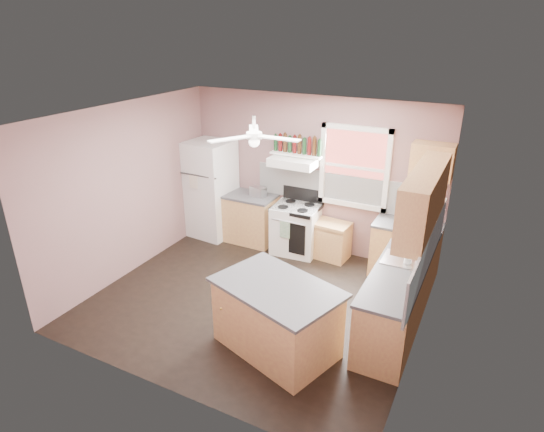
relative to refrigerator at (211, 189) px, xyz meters
The scene contains 32 objects.
floor 2.63m from the refrigerator, 41.51° to the right, with size 4.50×4.50×0.00m, color black.
ceiling 3.06m from the refrigerator, 41.51° to the right, with size 4.50×4.50×0.00m, color white.
wall_back 1.94m from the refrigerator, 11.76° to the left, with size 4.50×0.05×2.70m, color #835E5D.
wall_right 4.46m from the refrigerator, 21.66° to the right, with size 0.05×4.00×2.70m, color #835E5D.
wall_left 1.75m from the refrigerator, 104.45° to the right, with size 0.05×4.00×2.70m, color #835E5D.
backsplash_back 2.34m from the refrigerator, ahead, with size 2.90×0.03×0.55m, color white.
backsplash_right 4.31m from the refrigerator, 18.14° to the right, with size 0.03×2.60×0.55m, color white.
window_view 2.72m from the refrigerator, ahead, with size 1.00×0.02×1.20m, color maroon.
window_frame 2.71m from the refrigerator, ahead, with size 1.16×0.07×1.36m, color white.
refrigerator is the anchor object (origin of this frame).
base_cabinet_left 0.93m from the refrigerator, ahead, with size 0.90×0.60×0.86m, color #AF7349.
counter_left 0.80m from the refrigerator, ahead, with size 0.92×0.62×0.04m, color #414143.
toaster 0.96m from the refrigerator, ahead, with size 0.28×0.16×0.18m, color silver.
stove 1.78m from the refrigerator, ahead, with size 0.77×0.64×0.86m, color white.
range_hood 1.78m from the refrigerator, ahead, with size 0.78×0.50×0.14m, color white.
bottle_shelf 1.83m from the refrigerator, ahead, with size 0.90×0.26×0.03m, color white.
cart 2.40m from the refrigerator, ahead, with size 0.65×0.43×0.65m, color #AF7349.
base_cabinet_corner 3.63m from the refrigerator, ahead, with size 1.00×0.60×0.86m, color #AF7349.
base_cabinet_right 4.06m from the refrigerator, 19.41° to the right, with size 0.60×2.20×0.86m, color #AF7349.
counter_corner 3.60m from the refrigerator, ahead, with size 1.02×0.62×0.04m, color #414143.
counter_right 4.02m from the refrigerator, 19.45° to the right, with size 0.62×2.22×0.04m, color #414143.
sink 3.96m from the refrigerator, 16.72° to the right, with size 0.55×0.45×0.03m, color silver.
faucet 4.11m from the refrigerator, 16.08° to the right, with size 0.03×0.03×0.14m, color silver.
upper_cabinet_right 4.19m from the refrigerator, 16.16° to the right, with size 0.33×1.80×0.76m, color #AF7349.
upper_cabinet_corner 3.94m from the refrigerator, ahead, with size 0.60×0.33×0.52m, color #AF7349.
paper_towel 3.94m from the refrigerator, ahead, with size 0.12×0.12×0.26m, color white.
island 3.60m from the refrigerator, 43.52° to the right, with size 1.40×0.89×0.86m, color #AF7349.
island_top 3.57m from the refrigerator, 43.52° to the right, with size 1.48×0.97×0.04m, color #414143.
ceiling_fan_hub 2.92m from the refrigerator, 41.51° to the right, with size 0.20×0.20×0.08m, color white.
soap_bottle 4.04m from the refrigerator, 17.54° to the right, with size 0.10×0.10×0.26m, color silver.
red_caddy 3.98m from the refrigerator, 12.62° to the right, with size 0.18×0.12×0.10m, color #AB0E11.
wine_bottles 1.91m from the refrigerator, ahead, with size 0.86×0.06×0.31m.
Camera 1 is at (2.77, -4.94, 3.76)m, focal length 30.00 mm.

